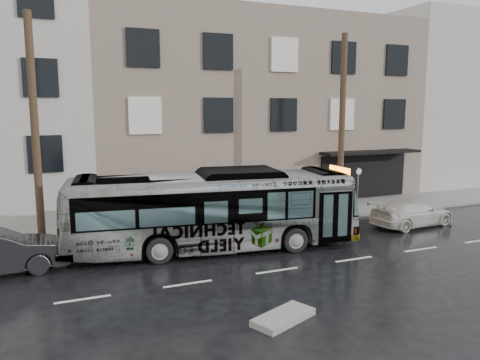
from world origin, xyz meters
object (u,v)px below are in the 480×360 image
object	(u,v)px
utility_pole_front	(342,127)
sign_post	(358,191)
white_sedan	(412,213)
utility_pole_rear	(35,132)
bus	(213,210)

from	to	relation	value
utility_pole_front	sign_post	xyz separation A→B (m)	(1.10, 0.00, -3.30)
white_sedan	utility_pole_rear	bearing A→B (deg)	74.56
utility_pole_front	bus	bearing A→B (deg)	-161.20
sign_post	white_sedan	world-z (taller)	sign_post
sign_post	white_sedan	distance (m)	3.01
sign_post	white_sedan	xyz separation A→B (m)	(1.17, -2.68, -0.71)
utility_pole_rear	white_sedan	world-z (taller)	utility_pole_rear
utility_pole_front	sign_post	world-z (taller)	utility_pole_front
utility_pole_rear	sign_post	xyz separation A→B (m)	(15.10, 0.00, -3.30)
utility_pole_front	bus	size ratio (longest dim) A/B	0.79
utility_pole_rear	sign_post	distance (m)	15.46
utility_pole_front	utility_pole_rear	xyz separation A→B (m)	(-14.00, 0.00, 0.00)
utility_pole_rear	sign_post	bearing A→B (deg)	0.00
utility_pole_front	bus	world-z (taller)	utility_pole_front
bus	white_sedan	xyz separation A→B (m)	(10.01, -0.05, -0.96)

